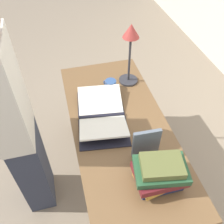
% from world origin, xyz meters
% --- Properties ---
extents(ground_plane, '(12.00, 12.00, 0.00)m').
position_xyz_m(ground_plane, '(0.00, 0.00, 0.00)').
color(ground_plane, gray).
extents(reading_desk, '(1.53, 0.66, 0.75)m').
position_xyz_m(reading_desk, '(0.00, 0.00, 0.65)').
color(reading_desk, brown).
rests_on(reading_desk, ground_plane).
extents(open_book, '(0.61, 0.41, 0.08)m').
position_xyz_m(open_book, '(-0.11, -0.11, 0.77)').
color(open_book, black).
rests_on(open_book, reading_desk).
extents(book_stack_tall, '(0.24, 0.31, 0.20)m').
position_xyz_m(book_stack_tall, '(0.47, 0.09, 0.85)').
color(book_stack_tall, '#1E284C').
rests_on(book_stack_tall, reading_desk).
extents(book_standing_upright, '(0.03, 0.17, 0.22)m').
position_xyz_m(book_standing_upright, '(0.27, 0.08, 0.86)').
color(book_standing_upright, slate).
rests_on(book_standing_upright, reading_desk).
extents(reading_lamp, '(0.16, 0.16, 0.50)m').
position_xyz_m(reading_lamp, '(-0.46, 0.20, 1.10)').
color(reading_lamp, '#2D2D33').
rests_on(reading_lamp, reading_desk).
extents(coffee_mug, '(0.10, 0.10, 0.09)m').
position_xyz_m(coffee_mug, '(-0.39, 0.03, 0.79)').
color(coffee_mug, '#335184').
rests_on(coffee_mug, reading_desk).
extents(person_reader, '(0.36, 0.22, 1.68)m').
position_xyz_m(person_reader, '(-0.04, -0.67, 0.83)').
color(person_reader, '#2D3342').
rests_on(person_reader, ground_plane).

